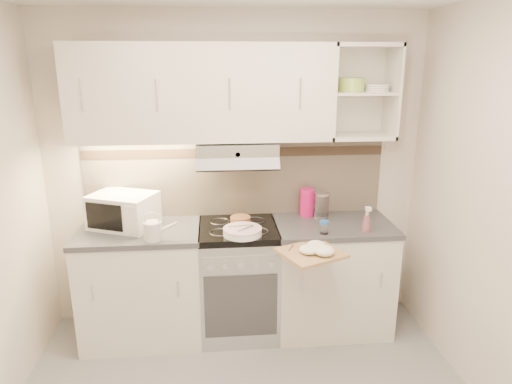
# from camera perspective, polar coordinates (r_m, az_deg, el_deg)

# --- Properties ---
(room_shell) EXTENTS (3.04, 2.84, 2.52)m
(room_shell) POSITION_cam_1_polar(r_m,az_deg,el_deg) (2.61, -1.48, 5.06)
(room_shell) COLOR beige
(room_shell) RESTS_ON ground
(base_cabinet_left) EXTENTS (0.90, 0.60, 0.86)m
(base_cabinet_left) POSITION_cam_1_polar(r_m,az_deg,el_deg) (3.75, -13.95, -11.31)
(base_cabinet_left) COLOR silver
(base_cabinet_left) RESTS_ON ground
(worktop_left) EXTENTS (0.92, 0.62, 0.04)m
(worktop_left) POSITION_cam_1_polar(r_m,az_deg,el_deg) (3.57, -14.43, -4.87)
(worktop_left) COLOR #47474C
(worktop_left) RESTS_ON base_cabinet_left
(base_cabinet_right) EXTENTS (0.90, 0.60, 0.86)m
(base_cabinet_right) POSITION_cam_1_polar(r_m,az_deg,el_deg) (3.81, 9.33, -10.51)
(base_cabinet_right) COLOR silver
(base_cabinet_right) RESTS_ON ground
(worktop_right) EXTENTS (0.92, 0.62, 0.04)m
(worktop_right) POSITION_cam_1_polar(r_m,az_deg,el_deg) (3.64, 9.65, -4.15)
(worktop_right) COLOR #47474C
(worktop_right) RESTS_ON base_cabinet_right
(electric_range) EXTENTS (0.60, 0.60, 0.90)m
(electric_range) POSITION_cam_1_polar(r_m,az_deg,el_deg) (3.70, -2.19, -10.84)
(electric_range) COLOR #B7B7BC
(electric_range) RESTS_ON ground
(microwave) EXTENTS (0.56, 0.49, 0.26)m
(microwave) POSITION_cam_1_polar(r_m,az_deg,el_deg) (3.61, -16.25, -2.24)
(microwave) COLOR white
(microwave) RESTS_ON worktop_left
(watering_can) EXTENTS (0.25, 0.13, 0.21)m
(watering_can) POSITION_cam_1_polar(r_m,az_deg,el_deg) (3.31, -12.65, -4.67)
(watering_can) COLOR silver
(watering_can) RESTS_ON worktop_left
(plate_stack) EXTENTS (0.28, 0.28, 0.06)m
(plate_stack) POSITION_cam_1_polar(r_m,az_deg,el_deg) (3.34, -1.70, -4.94)
(plate_stack) COLOR white
(plate_stack) RESTS_ON electric_range
(bread_loaf) EXTENTS (0.16, 0.16, 0.04)m
(bread_loaf) POSITION_cam_1_polar(r_m,az_deg,el_deg) (3.61, -1.96, -3.40)
(bread_loaf) COLOR #98683A
(bread_loaf) RESTS_ON electric_range
(pink_pitcher) EXTENTS (0.12, 0.11, 0.23)m
(pink_pitcher) POSITION_cam_1_polar(r_m,az_deg,el_deg) (3.74, 6.42, -1.27)
(pink_pitcher) COLOR #D51366
(pink_pitcher) RESTS_ON worktop_right
(glass_jar) EXTENTS (0.11, 0.11, 0.22)m
(glass_jar) POSITION_cam_1_polar(r_m,az_deg,el_deg) (3.68, 8.22, -1.69)
(glass_jar) COLOR silver
(glass_jar) RESTS_ON worktop_right
(spice_jar) EXTENTS (0.07, 0.07, 0.10)m
(spice_jar) POSITION_cam_1_polar(r_m,az_deg,el_deg) (3.39, 8.51, -4.36)
(spice_jar) COLOR white
(spice_jar) RESTS_ON worktop_right
(spray_bottle) EXTENTS (0.08, 0.08, 0.20)m
(spray_bottle) POSITION_cam_1_polar(r_m,az_deg,el_deg) (3.49, 13.65, -3.53)
(spray_bottle) COLOR pink
(spray_bottle) RESTS_ON worktop_right
(cutting_board) EXTENTS (0.50, 0.48, 0.02)m
(cutting_board) POSITION_cam_1_polar(r_m,az_deg,el_deg) (3.14, 6.91, -7.58)
(cutting_board) COLOR #A1684E
(cutting_board) RESTS_ON base_cabinet_right
(dish_towel) EXTENTS (0.31, 0.29, 0.07)m
(dish_towel) POSITION_cam_1_polar(r_m,az_deg,el_deg) (3.12, 6.82, -6.82)
(dish_towel) COLOR white
(dish_towel) RESTS_ON cutting_board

